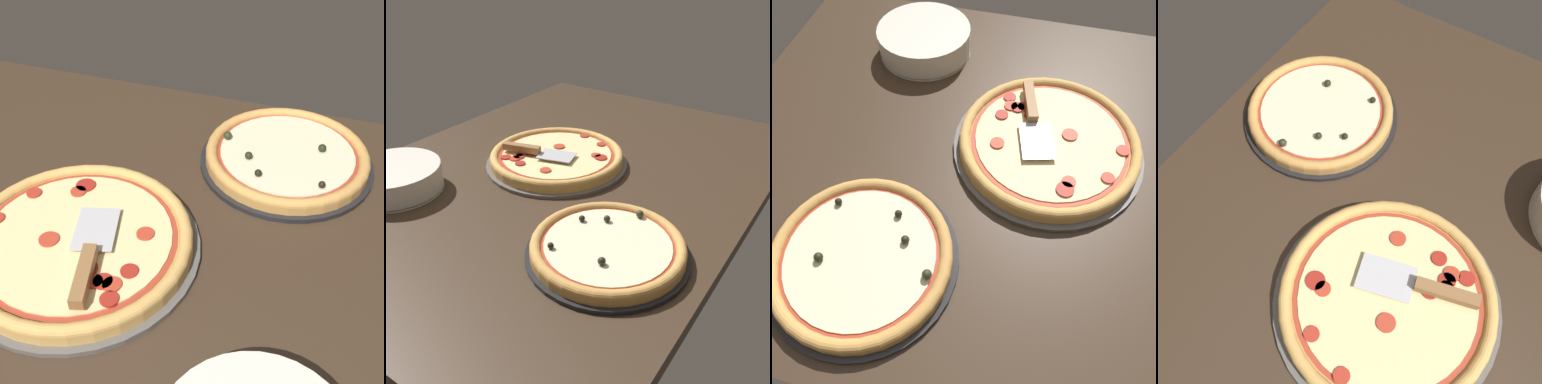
# 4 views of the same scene
# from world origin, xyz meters

# --- Properties ---
(ground_plane) EXTENTS (1.44, 1.06, 0.04)m
(ground_plane) POSITION_xyz_m (0.00, 0.00, -0.02)
(ground_plane) COLOR #38281C
(pizza_pan_front) EXTENTS (0.42, 0.42, 0.01)m
(pizza_pan_front) POSITION_xyz_m (-0.03, -0.04, 0.01)
(pizza_pan_front) COLOR #565451
(pizza_pan_front) RESTS_ON ground_plane
(pizza_front) EXTENTS (0.39, 0.39, 0.03)m
(pizza_front) POSITION_xyz_m (-0.03, -0.04, 0.03)
(pizza_front) COLOR tan
(pizza_front) RESTS_ON pizza_pan_front
(pizza_pan_back) EXTENTS (0.35, 0.35, 0.01)m
(pizza_pan_back) POSITION_xyz_m (0.27, 0.31, 0.01)
(pizza_pan_back) COLOR black
(pizza_pan_back) RESTS_ON ground_plane
(pizza_back) EXTENTS (0.33, 0.33, 0.04)m
(pizza_back) POSITION_xyz_m (0.27, 0.31, 0.02)
(pizza_back) COLOR #C68E47
(pizza_back) RESTS_ON pizza_pan_back
(serving_spatula) EXTENTS (0.10, 0.22, 0.02)m
(serving_spatula) POSITION_xyz_m (0.02, -0.10, 0.05)
(serving_spatula) COLOR #B7B7BC
(serving_spatula) RESTS_ON pizza_front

